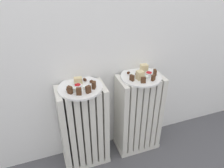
{
  "coord_description": "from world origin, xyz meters",
  "views": [
    {
      "loc": [
        -0.36,
        -0.73,
        1.19
      ],
      "look_at": [
        0.0,
        0.28,
        0.55
      ],
      "focal_mm": 34.7,
      "sensor_mm": 36.0,
      "label": 1
    }
  ],
  "objects_px": {
    "radiator_right": "(138,115)",
    "jam_bowl_left": "(78,86)",
    "plate_left": "(80,88)",
    "radiator_left": "(84,127)",
    "jam_bowl_right": "(149,74)",
    "plate_right": "(141,77)",
    "fork": "(143,78)"
  },
  "relations": [
    {
      "from": "radiator_left",
      "to": "radiator_right",
      "type": "height_order",
      "value": "same"
    },
    {
      "from": "jam_bowl_right",
      "to": "fork",
      "type": "height_order",
      "value": "jam_bowl_right"
    },
    {
      "from": "radiator_right",
      "to": "fork",
      "type": "height_order",
      "value": "fork"
    },
    {
      "from": "plate_left",
      "to": "fork",
      "type": "height_order",
      "value": "fork"
    },
    {
      "from": "radiator_right",
      "to": "plate_right",
      "type": "height_order",
      "value": "plate_right"
    },
    {
      "from": "plate_right",
      "to": "radiator_right",
      "type": "bearing_deg",
      "value": 90.0
    },
    {
      "from": "radiator_right",
      "to": "plate_right",
      "type": "relative_size",
      "value": 2.26
    },
    {
      "from": "radiator_right",
      "to": "plate_left",
      "type": "distance_m",
      "value": 0.47
    },
    {
      "from": "radiator_left",
      "to": "jam_bowl_left",
      "type": "height_order",
      "value": "jam_bowl_left"
    },
    {
      "from": "radiator_left",
      "to": "jam_bowl_left",
      "type": "xyz_separation_m",
      "value": [
        -0.01,
        -0.01,
        0.31
      ]
    },
    {
      "from": "plate_right",
      "to": "radiator_left",
      "type": "bearing_deg",
      "value": 180.0
    },
    {
      "from": "plate_right",
      "to": "jam_bowl_left",
      "type": "bearing_deg",
      "value": -178.75
    },
    {
      "from": "plate_left",
      "to": "jam_bowl_right",
      "type": "xyz_separation_m",
      "value": [
        0.41,
        -0.02,
        0.02
      ]
    },
    {
      "from": "fork",
      "to": "jam_bowl_left",
      "type": "bearing_deg",
      "value": 177.29
    },
    {
      "from": "radiator_left",
      "to": "jam_bowl_right",
      "type": "height_order",
      "value": "jam_bowl_right"
    },
    {
      "from": "radiator_left",
      "to": "plate_left",
      "type": "bearing_deg",
      "value": -90.0
    },
    {
      "from": "radiator_right",
      "to": "fork",
      "type": "bearing_deg",
      "value": -97.73
    },
    {
      "from": "radiator_right",
      "to": "plate_right",
      "type": "bearing_deg",
      "value": -90.0
    },
    {
      "from": "radiator_right",
      "to": "plate_left",
      "type": "relative_size",
      "value": 2.26
    },
    {
      "from": "radiator_left",
      "to": "plate_left",
      "type": "height_order",
      "value": "plate_left"
    },
    {
      "from": "plate_right",
      "to": "jam_bowl_right",
      "type": "relative_size",
      "value": 5.87
    },
    {
      "from": "radiator_right",
      "to": "jam_bowl_left",
      "type": "bearing_deg",
      "value": -178.75
    },
    {
      "from": "plate_left",
      "to": "jam_bowl_left",
      "type": "height_order",
      "value": "jam_bowl_left"
    },
    {
      "from": "radiator_left",
      "to": "plate_right",
      "type": "xyz_separation_m",
      "value": [
        0.37,
        -0.0,
        0.29
      ]
    },
    {
      "from": "plate_right",
      "to": "fork",
      "type": "height_order",
      "value": "fork"
    },
    {
      "from": "jam_bowl_left",
      "to": "fork",
      "type": "bearing_deg",
      "value": -2.71
    },
    {
      "from": "jam_bowl_right",
      "to": "plate_right",
      "type": "bearing_deg",
      "value": 151.35
    },
    {
      "from": "plate_left",
      "to": "plate_right",
      "type": "bearing_deg",
      "value": 0.0
    },
    {
      "from": "jam_bowl_right",
      "to": "fork",
      "type": "xyz_separation_m",
      "value": [
        -0.04,
        -0.01,
        -0.01
      ]
    },
    {
      "from": "radiator_right",
      "to": "plate_left",
      "type": "bearing_deg",
      "value": -180.0
    },
    {
      "from": "radiator_left",
      "to": "fork",
      "type": "bearing_deg",
      "value": -4.13
    },
    {
      "from": "plate_left",
      "to": "radiator_right",
      "type": "bearing_deg",
      "value": 0.0
    }
  ]
}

